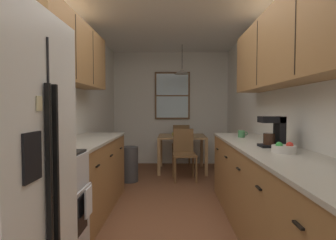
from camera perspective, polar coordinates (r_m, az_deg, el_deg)
ground_plane at (r=3.88m, az=0.07°, el=-16.76°), size 12.00×12.00×0.00m
wall_left at (r=3.92m, az=-20.07°, el=2.29°), size 0.10×9.00×2.55m
wall_right at (r=3.87m, az=20.47°, el=2.29°), size 0.10×9.00×2.55m
wall_back at (r=6.31m, az=0.53°, el=2.48°), size 4.40×0.10×2.55m
ceiling_slab at (r=3.89m, az=0.07°, el=22.23°), size 4.40×9.00×0.08m
stove_range at (r=2.47m, az=-25.59°, el=-16.84°), size 0.66×0.62×1.10m
microwave_over_range at (r=2.43m, az=-28.61°, el=12.40°), size 0.39×0.61×0.34m
counter_left at (r=3.57m, az=-16.63°, el=-11.02°), size 0.64×1.83×0.90m
upper_cabinets_left at (r=3.53m, az=-19.42°, el=13.06°), size 0.33×1.91×0.75m
counter_right at (r=2.88m, az=20.60°, el=-14.36°), size 0.64×3.16×0.90m
upper_cabinets_right at (r=2.83m, az=24.17°, el=14.48°), size 0.33×2.84×0.75m
dining_table at (r=5.56m, az=2.92°, el=-4.32°), size 0.95×0.89×0.72m
dining_chair_near at (r=4.93m, az=3.36°, el=-6.57°), size 0.43×0.43×0.90m
dining_chair_far at (r=6.23m, az=2.70°, el=-4.67°), size 0.42×0.42×0.90m
pendant_light at (r=5.57m, az=2.95°, el=10.08°), size 0.30×0.30×0.59m
back_window at (r=6.24m, az=0.90°, el=5.08°), size 0.80×0.05×1.07m
trash_bin at (r=4.87m, az=-8.06°, el=-9.08°), size 0.31×0.31×0.61m
storage_canister at (r=2.79m, az=-21.43°, el=-3.73°), size 0.13×0.13×0.17m
dish_towel at (r=2.47m, az=-16.25°, el=-16.01°), size 0.02×0.16×0.24m
coffee_maker at (r=2.85m, az=21.27°, el=-2.15°), size 0.22×0.18×0.30m
mug_spare at (r=3.67m, az=15.09°, el=-2.81°), size 0.12×0.09×0.09m
fruit_bowl at (r=2.54m, az=23.02°, el=-5.44°), size 0.20×0.20×0.09m
table_serving_bowl at (r=5.54m, az=1.80°, el=-2.96°), size 0.18×0.18×0.06m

